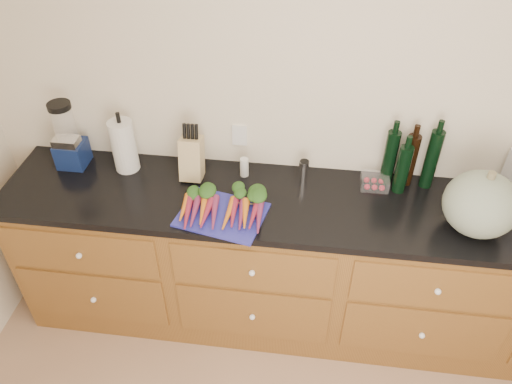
# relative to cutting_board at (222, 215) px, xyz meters

# --- Properties ---
(wall_back) EXTENTS (4.10, 0.05, 2.60)m
(wall_back) POSITION_rel_cutting_board_xyz_m (0.62, 0.48, 0.35)
(wall_back) COLOR beige
(wall_back) RESTS_ON ground
(cabinets) EXTENTS (3.60, 0.64, 0.90)m
(cabinets) POSITION_rel_cutting_board_xyz_m (0.62, 0.16, -0.49)
(cabinets) COLOR brown
(cabinets) RESTS_ON ground
(countertop) EXTENTS (3.64, 0.62, 0.04)m
(countertop) POSITION_rel_cutting_board_xyz_m (0.62, 0.16, -0.03)
(countertop) COLOR black
(countertop) RESTS_ON cabinets
(cutting_board) EXTENTS (0.47, 0.39, 0.01)m
(cutting_board) POSITION_rel_cutting_board_xyz_m (0.00, 0.00, 0.00)
(cutting_board) COLOR #282998
(cutting_board) RESTS_ON countertop
(carrots) EXTENTS (0.42, 0.31, 0.06)m
(carrots) POSITION_rel_cutting_board_xyz_m (0.00, 0.04, 0.03)
(carrots) COLOR orange
(carrots) RESTS_ON cutting_board
(squash) EXTENTS (0.34, 0.34, 0.31)m
(squash) POSITION_rel_cutting_board_xyz_m (1.21, 0.07, 0.15)
(squash) COLOR slate
(squash) RESTS_ON countertop
(blender_appliance) EXTENTS (0.15, 0.15, 0.39)m
(blender_appliance) POSITION_rel_cutting_board_xyz_m (-0.90, 0.32, 0.16)
(blender_appliance) COLOR #101F4D
(blender_appliance) RESTS_ON countertop
(paper_towel) EXTENTS (0.13, 0.13, 0.30)m
(paper_towel) POSITION_rel_cutting_board_xyz_m (-0.59, 0.32, 0.14)
(paper_towel) COLOR silver
(paper_towel) RESTS_ON countertop
(knife_block) EXTENTS (0.12, 0.12, 0.23)m
(knife_block) POSITION_rel_cutting_board_xyz_m (-0.21, 0.30, 0.11)
(knife_block) COLOR tan
(knife_block) RESTS_ON countertop
(grinder_salt) EXTENTS (0.05, 0.05, 0.11)m
(grinder_salt) POSITION_rel_cutting_board_xyz_m (0.06, 0.34, 0.05)
(grinder_salt) COLOR silver
(grinder_salt) RESTS_ON countertop
(grinder_pepper) EXTENTS (0.05, 0.05, 0.12)m
(grinder_pepper) POSITION_rel_cutting_board_xyz_m (0.38, 0.34, 0.06)
(grinder_pepper) COLOR black
(grinder_pepper) RESTS_ON countertop
(canister_chrome) EXTENTS (0.05, 0.05, 0.12)m
(canister_chrome) POSITION_rel_cutting_board_xyz_m (0.38, 0.34, 0.06)
(canister_chrome) COLOR white
(canister_chrome) RESTS_ON countertop
(tomato_box) EXTENTS (0.14, 0.12, 0.07)m
(tomato_box) POSITION_rel_cutting_board_xyz_m (0.76, 0.33, 0.03)
(tomato_box) COLOR white
(tomato_box) RESTS_ON countertop
(bottles) EXTENTS (0.28, 0.14, 0.33)m
(bottles) POSITION_rel_cutting_board_xyz_m (0.92, 0.37, 0.15)
(bottles) COLOR black
(bottles) RESTS_ON countertop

